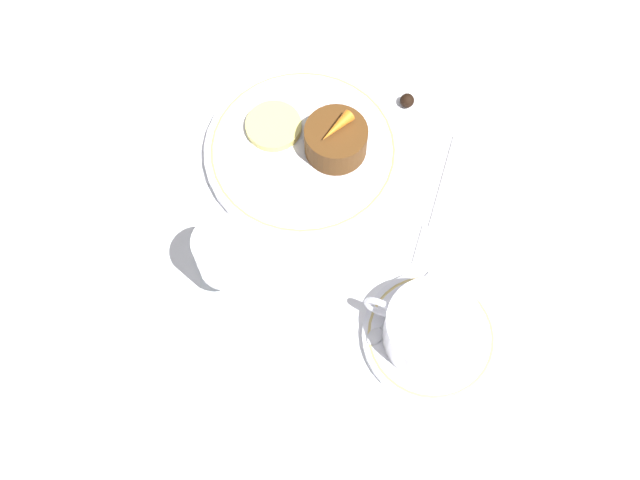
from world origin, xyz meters
TOP-DOWN VIEW (x-y plane):
  - ground_plane at (0.00, 0.00)m, footprint 3.00×3.00m
  - dinner_plate at (0.01, -0.03)m, footprint 0.24×0.24m
  - saucer at (-0.21, 0.13)m, footprint 0.15×0.15m
  - coffee_cup at (-0.21, 0.13)m, footprint 0.13×0.10m
  - spoon at (-0.17, 0.12)m, footprint 0.04×0.11m
  - wine_glass at (0.02, 0.16)m, footprint 0.07×0.07m
  - fork at (-0.17, -0.01)m, footprint 0.04×0.18m
  - dessert_cake at (-0.03, -0.04)m, footprint 0.07×0.07m
  - carrot_garnish at (-0.03, -0.04)m, footprint 0.03×0.05m
  - pineapple_slice at (0.05, -0.04)m, footprint 0.07×0.07m
  - chocolate_truffle at (-0.08, -0.15)m, footprint 0.02×0.02m

SIDE VIEW (x-z plane):
  - ground_plane at x=0.00m, z-range 0.00..0.00m
  - fork at x=-0.17m, z-range 0.00..0.01m
  - saucer at x=-0.21m, z-range 0.00..0.01m
  - dinner_plate at x=0.01m, z-range 0.00..0.02m
  - chocolate_truffle at x=-0.08m, z-range 0.00..0.02m
  - spoon at x=-0.17m, z-range 0.01..0.01m
  - pineapple_slice at x=0.05m, z-range 0.01..0.02m
  - dessert_cake at x=-0.03m, z-range 0.01..0.05m
  - coffee_cup at x=-0.21m, z-range 0.01..0.06m
  - carrot_garnish at x=-0.03m, z-range 0.05..0.07m
  - wine_glass at x=0.02m, z-range 0.02..0.13m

